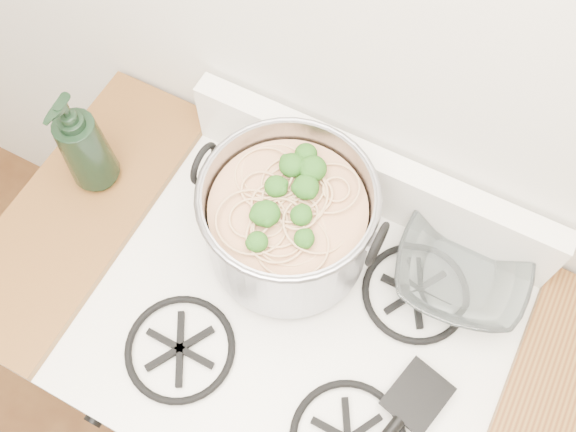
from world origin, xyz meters
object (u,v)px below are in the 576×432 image
(spatula, at_px, (418,395))
(bottle, at_px, (81,142))
(stock_pot, at_px, (288,222))
(glass_bowl, at_px, (460,272))
(gas_range, at_px, (296,378))

(spatula, distance_m, bottle, 0.77)
(stock_pot, relative_size, glass_bowl, 3.47)
(spatula, height_order, glass_bowl, glass_bowl)
(glass_bowl, height_order, bottle, bottle)
(stock_pot, height_order, glass_bowl, stock_pot)
(gas_range, bearing_deg, spatula, -6.19)
(stock_pot, bearing_deg, bottle, -174.10)
(stock_pot, relative_size, bottle, 1.37)
(gas_range, distance_m, bottle, 0.80)
(stock_pot, bearing_deg, gas_range, -54.74)
(gas_range, relative_size, stock_pot, 2.66)
(bottle, bearing_deg, glass_bowl, 6.69)
(gas_range, bearing_deg, stock_pot, 125.26)
(stock_pot, distance_m, glass_bowl, 0.34)
(stock_pot, bearing_deg, spatula, -24.54)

